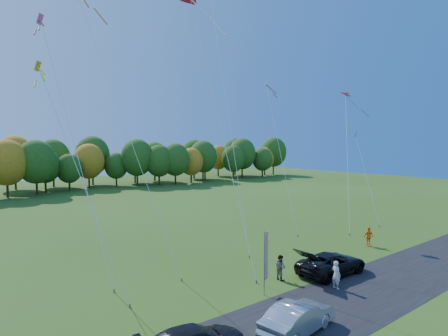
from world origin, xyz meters
TOP-DOWN VIEW (x-y plane):
  - ground at (0.00, 0.00)m, footprint 160.00×160.00m
  - asphalt_strip at (0.00, -4.00)m, footprint 90.00×6.00m
  - tree_line at (0.00, 55.00)m, footprint 116.00×12.00m
  - black_suv at (3.83, -0.79)m, footprint 5.39×2.62m
  - silver_sedan at (-4.36, -4.73)m, footprint 4.62×2.15m
  - person_tailgate_a at (1.81, -2.55)m, footprint 0.50×0.68m
  - person_tailgate_b at (0.35, 0.69)m, footprint 0.67×0.83m
  - person_east at (12.29, 1.49)m, footprint 1.04×0.66m
  - feather_flag at (-2.12, -0.40)m, footprint 0.48×0.23m
  - kite_delta_blue at (-6.52, 9.35)m, footprint 5.18×10.76m
  - kite_parafoil_orange at (4.68, 11.86)m, footprint 7.09×13.48m
  - kite_delta_red at (-0.75, 5.80)m, footprint 2.34×9.58m
  - kite_parafoil_rainbow at (18.45, 7.77)m, footprint 9.43×6.62m
  - kite_diamond_yellow at (-10.38, 6.45)m, footprint 2.99×7.58m
  - kite_diamond_white at (11.50, 10.96)m, footprint 3.31×7.59m
  - kite_diamond_pink at (-9.81, 8.98)m, footprint 2.39×7.61m
  - kite_diamond_blue_low at (21.27, 7.14)m, footprint 3.15×5.30m

SIDE VIEW (x-z plane):
  - ground at x=0.00m, z-range 0.00..0.00m
  - tree_line at x=0.00m, z-range -5.00..5.00m
  - asphalt_strip at x=0.00m, z-range 0.00..0.01m
  - silver_sedan at x=-4.36m, z-range 0.00..1.47m
  - black_suv at x=3.83m, z-range 0.00..1.48m
  - person_tailgate_b at x=0.35m, z-range 0.00..1.63m
  - person_east at x=12.29m, z-range 0.00..1.64m
  - person_tailgate_a at x=1.81m, z-range 0.00..1.72m
  - feather_flag at x=-2.12m, z-range 0.41..4.19m
  - kite_diamond_blue_low at x=21.27m, z-range -0.24..10.08m
  - kite_diamond_yellow at x=-10.38m, z-range -0.18..14.00m
  - kite_parafoil_rainbow at x=18.45m, z-range -0.14..14.82m
  - kite_diamond_white at x=11.50m, z-range -0.26..15.70m
  - kite_diamond_pink at x=-9.81m, z-range -0.20..17.63m
  - kite_delta_red at x=-0.75m, z-range 0.24..21.73m
  - kite_delta_blue at x=-6.52m, z-range -0.41..22.46m
  - kite_parafoil_orange at x=4.68m, z-range -0.21..29.80m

